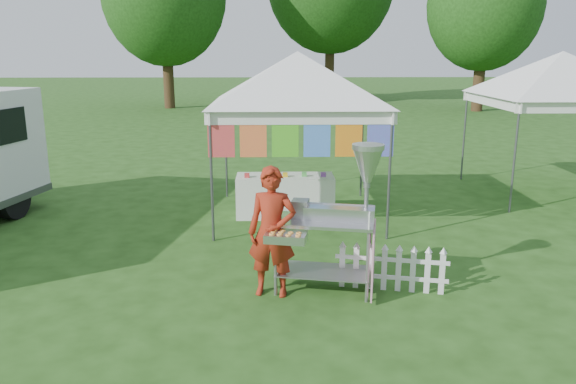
{
  "coord_description": "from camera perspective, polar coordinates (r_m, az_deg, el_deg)",
  "views": [
    {
      "loc": [
        -0.44,
        -6.63,
        3.01
      ],
      "look_at": [
        -0.24,
        0.92,
        1.1
      ],
      "focal_mm": 35.0,
      "sensor_mm": 36.0,
      "label": 1
    }
  ],
  "objects": [
    {
      "name": "ground",
      "position": [
        7.29,
        2.08,
        -10.2
      ],
      "size": [
        120.0,
        120.0,
        0.0
      ],
      "primitive_type": "plane",
      "color": "#204313",
      "rests_on": "ground"
    },
    {
      "name": "canopy_main",
      "position": [
        10.13,
        0.98,
        14.05
      ],
      "size": [
        4.24,
        4.24,
        3.45
      ],
      "color": "#59595E",
      "rests_on": "ground"
    },
    {
      "name": "canopy_right",
      "position": [
        13.06,
        26.2,
        12.69
      ],
      "size": [
        4.24,
        4.24,
        3.45
      ],
      "color": "#59595E",
      "rests_on": "ground"
    },
    {
      "name": "tree_right",
      "position": [
        30.55,
        19.38,
        17.49
      ],
      "size": [
        5.6,
        5.6,
        8.42
      ],
      "color": "#352013",
      "rests_on": "ground"
    },
    {
      "name": "donut_cart",
      "position": [
        6.98,
        5.33,
        -1.55
      ],
      "size": [
        1.51,
        0.94,
        1.91
      ],
      "rotation": [
        0.0,
        0.0,
        -0.2
      ],
      "color": "gray",
      "rests_on": "ground"
    },
    {
      "name": "vendor",
      "position": [
        6.97,
        -1.63,
        -4.1
      ],
      "size": [
        0.66,
        0.49,
        1.65
      ],
      "primitive_type": "imported",
      "rotation": [
        0.0,
        0.0,
        -0.17
      ],
      "color": "maroon",
      "rests_on": "ground"
    },
    {
      "name": "picket_fence",
      "position": [
        7.37,
        10.45,
        -7.75
      ],
      "size": [
        1.41,
        0.34,
        0.56
      ],
      "rotation": [
        0.0,
        0.0,
        -0.22
      ],
      "color": "silver",
      "rests_on": "ground"
    },
    {
      "name": "display_table",
      "position": [
        10.47,
        -0.29,
        -0.37
      ],
      "size": [
        1.8,
        0.7,
        0.76
      ],
      "primitive_type": "cube",
      "color": "white",
      "rests_on": "ground"
    }
  ]
}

